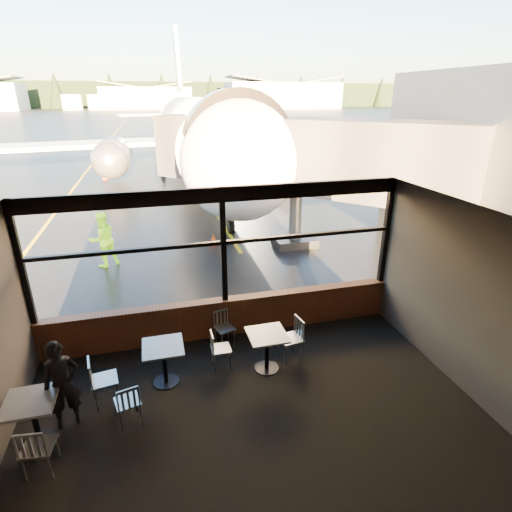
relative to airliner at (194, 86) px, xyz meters
name	(u,v)px	position (x,y,z in m)	size (l,w,h in m)	color
ground_plane	(150,116)	(-1.90, 99.82, -5.82)	(520.00, 520.00, 0.00)	black
carpet_floor	(259,429)	(-1.90, -23.18, -5.81)	(8.00, 6.00, 0.01)	black
ceiling	(260,232)	(-1.90, -23.18, -2.32)	(8.00, 6.00, 0.04)	#38332D
wall_right	(479,308)	(2.10, -23.18, -4.07)	(0.04, 6.00, 3.50)	#453D37
window_sill	(226,317)	(-1.90, -20.18, -5.37)	(8.00, 0.28, 0.90)	#522B18
window_header	(222,194)	(-1.90, -20.18, -2.47)	(8.00, 0.18, 0.30)	black
mullion_left	(21,265)	(-5.85, -20.18, -3.62)	(0.12, 0.12, 2.60)	black
mullion_centre	(223,247)	(-1.90, -20.18, -3.62)	(0.12, 0.12, 2.60)	black
mullion_right	(386,232)	(2.05, -20.18, -3.62)	(0.12, 0.12, 2.60)	black
window_transom	(223,243)	(-1.90, -20.18, -3.52)	(8.00, 0.10, 0.08)	black
airliner	(194,86)	(0.00, 0.00, 0.00)	(31.77, 38.12, 11.65)	white
jet_bridge	(294,179)	(1.70, -14.68, -3.37)	(9.21, 11.25, 4.91)	#29292B
cafe_table_near	(267,352)	(-1.33, -21.66, -5.41)	(0.76, 0.76, 0.84)	gray
cafe_table_mid	(165,364)	(-3.35, -21.56, -5.40)	(0.76, 0.76, 0.84)	gray
cafe_table_left	(35,422)	(-5.42, -22.52, -5.40)	(0.76, 0.76, 0.84)	#A9A39B
chair_near_e	(290,339)	(-0.75, -21.43, -5.36)	(0.51, 0.51, 0.94)	beige
chair_near_w	(221,349)	(-2.21, -21.32, -5.42)	(0.44, 0.44, 0.81)	#BCB6AA
chair_near_n	(225,329)	(-1.99, -20.58, -5.42)	(0.44, 0.44, 0.81)	beige
chair_mid_s	(127,402)	(-4.01, -22.43, -5.41)	(0.45, 0.45, 0.83)	#AAA69A
chair_mid_w	(104,380)	(-4.42, -21.82, -5.35)	(0.52, 0.52, 0.94)	#AAA699
chair_left_s	(39,447)	(-5.23, -23.12, -5.37)	(0.50, 0.50, 0.91)	#B3ADA1
passenger	(62,385)	(-5.00, -22.20, -5.02)	(0.58, 0.38, 1.60)	black
ground_crew	(103,239)	(-4.97, -15.09, -4.91)	(0.88, 0.69, 1.82)	#BFF219
cone_nose	(213,239)	(-1.21, -14.06, -5.60)	(0.32, 0.32, 0.44)	#E45C07
cone_wing	(105,175)	(-6.30, 0.73, -5.57)	(0.37, 0.37, 0.51)	#F83E07
hangar_mid	(146,97)	(-1.90, 164.82, -0.82)	(38.00, 15.00, 10.00)	silver
hangar_right	(282,95)	(58.10, 157.82, 0.18)	(50.00, 20.00, 12.00)	silver
fuel_tank_a	(72,102)	(-31.90, 161.82, -2.82)	(8.00, 8.00, 6.00)	silver
fuel_tank_b	(98,102)	(-21.90, 161.82, -2.82)	(8.00, 8.00, 6.00)	silver
fuel_tank_c	(123,102)	(-11.90, 161.82, -2.82)	(8.00, 8.00, 6.00)	silver
treeline	(146,95)	(-1.90, 189.82, 0.18)	(360.00, 3.00, 12.00)	black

